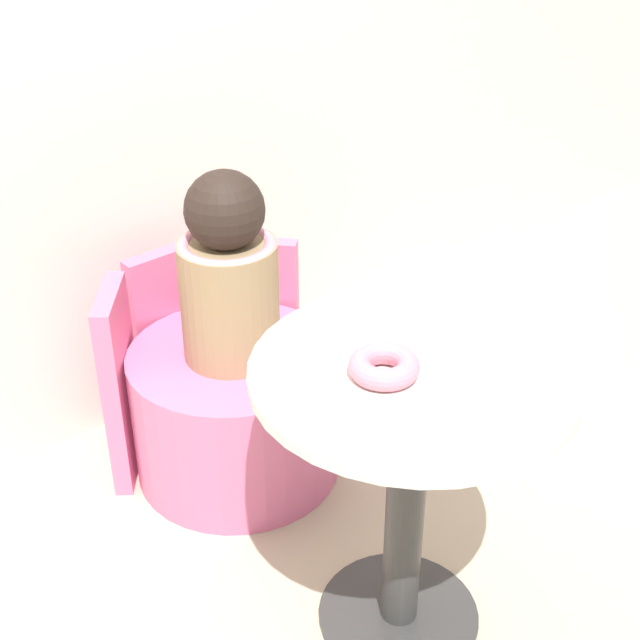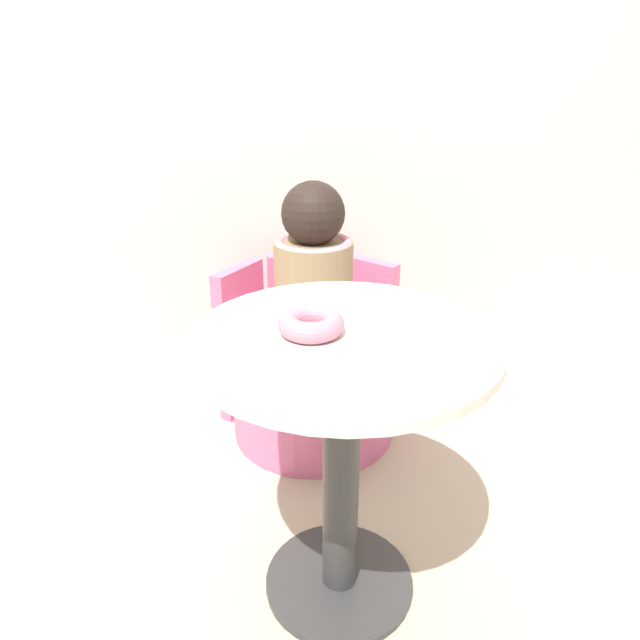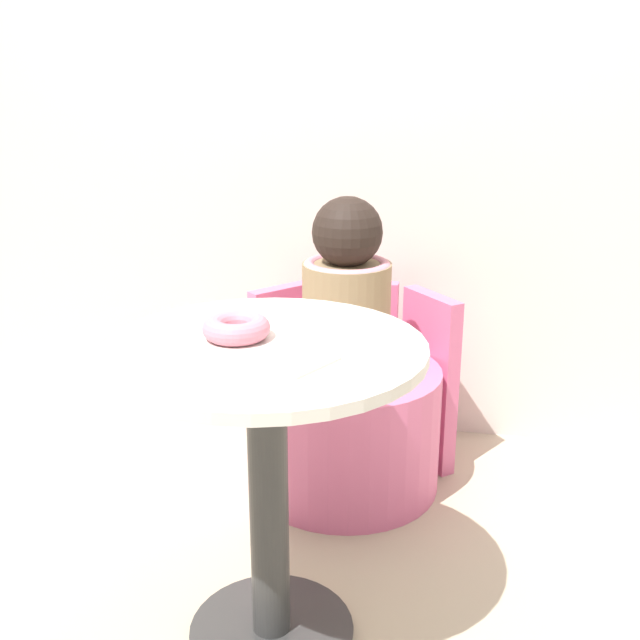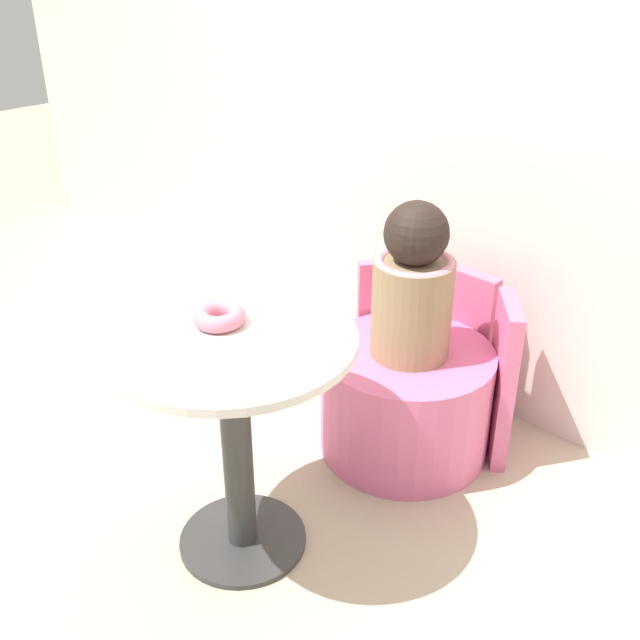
{
  "view_description": "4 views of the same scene",
  "coord_description": "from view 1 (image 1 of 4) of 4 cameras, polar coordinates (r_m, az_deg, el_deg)",
  "views": [
    {
      "loc": [
        -1.05,
        -1.01,
        1.69
      ],
      "look_at": [
        0.18,
        0.37,
        0.6
      ],
      "focal_mm": 50.0,
      "sensor_mm": 36.0,
      "label": 1
    },
    {
      "loc": [
        -0.18,
        -1.09,
        1.23
      ],
      "look_at": [
        0.07,
        0.28,
        0.61
      ],
      "focal_mm": 32.0,
      "sensor_mm": 36.0,
      "label": 2
    },
    {
      "loc": [
        0.45,
        -1.42,
        1.23
      ],
      "look_at": [
        0.1,
        0.37,
        0.64
      ],
      "focal_mm": 42.0,
      "sensor_mm": 36.0,
      "label": 3
    },
    {
      "loc": [
        1.39,
        -1.08,
        1.66
      ],
      "look_at": [
        0.08,
        0.29,
        0.64
      ],
      "focal_mm": 42.0,
      "sensor_mm": 36.0,
      "label": 4
    }
  ],
  "objects": [
    {
      "name": "donut",
      "position": [
        1.73,
        4.1,
        -2.99
      ],
      "size": [
        0.14,
        0.14,
        0.05
      ],
      "color": "pink",
      "rests_on": "round_table"
    },
    {
      "name": "booth_backrest",
      "position": [
        2.65,
        -8.61,
        -1.82
      ],
      "size": [
        0.68,
        0.25,
        0.58
      ],
      "color": "#DB6693",
      "rests_on": "ground_plane"
    },
    {
      "name": "child_figure",
      "position": [
        2.3,
        -5.89,
        2.91
      ],
      "size": [
        0.26,
        0.26,
        0.52
      ],
      "color": "#937A56",
      "rests_on": "tub_chair"
    },
    {
      "name": "paper_napkin",
      "position": [
        1.78,
        9.83,
        -3.22
      ],
      "size": [
        0.18,
        0.18,
        0.01
      ],
      "color": "white",
      "rests_on": "round_table"
    },
    {
      "name": "round_table",
      "position": [
        1.89,
        5.72,
        -8.18
      ],
      "size": [
        0.66,
        0.66,
        0.71
      ],
      "color": "#333333",
      "rests_on": "ground_plane"
    },
    {
      "name": "back_wall",
      "position": [
        2.44,
        -15.94,
        17.81
      ],
      "size": [
        6.0,
        0.06,
        2.4
      ],
      "color": "silver",
      "rests_on": "ground_plane"
    },
    {
      "name": "tub_chair",
      "position": [
        2.53,
        -5.37,
        -5.84
      ],
      "size": [
        0.58,
        0.58,
        0.39
      ],
      "color": "#DB6693",
      "rests_on": "ground_plane"
    },
    {
      "name": "ground_plane",
      "position": [
        2.23,
        3.06,
        -18.75
      ],
      "size": [
        12.0,
        12.0,
        0.0
      ],
      "primitive_type": "plane",
      "color": "#B7A88E"
    }
  ]
}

